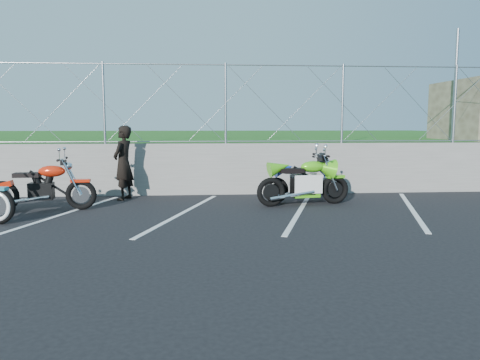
{
  "coord_description": "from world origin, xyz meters",
  "views": [
    {
      "loc": [
        0.42,
        -8.37,
        1.81
      ],
      "look_at": [
        1.19,
        1.3,
        0.63
      ],
      "focal_mm": 35.0,
      "sensor_mm": 36.0,
      "label": 1
    }
  ],
  "objects": [
    {
      "name": "grass_field",
      "position": [
        0.0,
        13.5,
        0.65
      ],
      "size": [
        30.0,
        20.0,
        1.3
      ],
      "primitive_type": "cube",
      "color": "#194E14",
      "rests_on": "ground"
    },
    {
      "name": "person_standing",
      "position": [
        -1.45,
        2.8,
        0.88
      ],
      "size": [
        0.61,
        0.74,
        1.75
      ],
      "primitive_type": "imported",
      "rotation": [
        0.0,
        0.0,
        -1.91
      ],
      "color": "black",
      "rests_on": "ground"
    },
    {
      "name": "sportbike_green",
      "position": [
        2.66,
        1.72,
        0.48
      ],
      "size": [
        2.15,
        0.76,
        1.12
      ],
      "rotation": [
        0.0,
        0.0,
        0.17
      ],
      "color": "black",
      "rests_on": "ground"
    },
    {
      "name": "retaining_wall",
      "position": [
        0.0,
        3.5,
        0.65
      ],
      "size": [
        30.0,
        0.22,
        1.3
      ],
      "primitive_type": "cube",
      "color": "slate",
      "rests_on": "ground"
    },
    {
      "name": "sportbike_blue",
      "position": [
        2.78,
        2.16,
        0.44
      ],
      "size": [
        1.97,
        0.7,
        1.03
      ],
      "rotation": [
        0.0,
        0.0,
        0.19
      ],
      "color": "black",
      "rests_on": "ground"
    },
    {
      "name": "naked_orange",
      "position": [
        -2.87,
        1.5,
        0.46
      ],
      "size": [
        2.18,
        0.74,
        1.09
      ],
      "rotation": [
        0.0,
        0.0,
        0.05
      ],
      "color": "black",
      "rests_on": "ground"
    },
    {
      "name": "ground",
      "position": [
        0.0,
        0.0,
        0.0
      ],
      "size": [
        90.0,
        90.0,
        0.0
      ],
      "primitive_type": "plane",
      "color": "black",
      "rests_on": "ground"
    },
    {
      "name": "chain_link_fence",
      "position": [
        0.0,
        3.5,
        2.3
      ],
      "size": [
        28.0,
        0.03,
        2.0
      ],
      "color": "gray",
      "rests_on": "retaining_wall"
    },
    {
      "name": "sign_pole",
      "position": [
        7.2,
        3.9,
        2.8
      ],
      "size": [
        0.08,
        0.08,
        3.0
      ],
      "primitive_type": "cylinder",
      "color": "gray",
      "rests_on": "grass_field"
    },
    {
      "name": "parking_lines",
      "position": [
        1.2,
        1.0,
        0.0
      ],
      "size": [
        18.29,
        4.31,
        0.01
      ],
      "color": "silver",
      "rests_on": "ground"
    }
  ]
}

